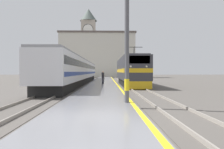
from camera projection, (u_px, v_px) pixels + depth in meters
name	position (u px, v px, depth m)	size (l,w,h in m)	color
ground_plane	(104.00, 82.00, 37.74)	(200.00, 200.00, 0.00)	#514C47
platform	(103.00, 83.00, 32.74)	(3.85, 140.00, 0.31)	slate
rail_track_near	(128.00, 84.00, 32.83)	(2.84, 140.00, 0.16)	#514C47
rail_track_far	(77.00, 84.00, 32.65)	(2.83, 140.00, 0.16)	#514C47
locomotive_train	(130.00, 71.00, 29.39)	(2.92, 15.27, 4.78)	black
passenger_train	(79.00, 71.00, 35.09)	(2.92, 41.01, 3.71)	black
catenary_mast	(129.00, 32.00, 11.07)	(2.48, 0.25, 7.15)	#4C4C51
person_on_platform	(103.00, 77.00, 28.71)	(0.34, 0.34, 1.65)	#23232D
clock_tower	(89.00, 40.00, 77.36)	(5.99, 5.99, 24.12)	#ADA393
station_building	(97.00, 55.00, 70.00)	(24.20, 7.32, 14.37)	beige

